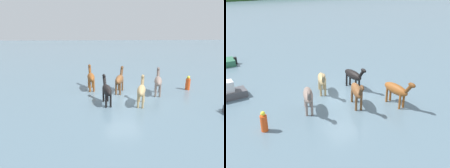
% 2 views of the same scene
% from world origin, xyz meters
% --- Properties ---
extents(ground_plane, '(153.12, 153.12, 0.00)m').
position_xyz_m(ground_plane, '(0.00, 0.00, 0.00)').
color(ground_plane, slate).
extents(horse_dark_mare, '(1.03, 2.40, 1.86)m').
position_xyz_m(horse_dark_mare, '(0.13, -1.38, 1.03)').
color(horse_dark_mare, brown).
rests_on(horse_dark_mare, ground_plane).
extents(horse_rear_stallion, '(1.01, 2.39, 1.85)m').
position_xyz_m(horse_rear_stallion, '(-2.68, -0.73, 1.02)').
color(horse_rear_stallion, gray).
rests_on(horse_rear_stallion, ground_plane).
extents(horse_dun_straggler, '(0.80, 2.42, 1.87)m').
position_xyz_m(horse_dun_straggler, '(2.36, -2.23, 1.03)').
color(horse_dun_straggler, brown).
rests_on(horse_dun_straggler, ground_plane).
extents(horse_gray_outer, '(0.76, 2.30, 1.77)m').
position_xyz_m(horse_gray_outer, '(1.21, 1.04, 0.98)').
color(horse_gray_outer, black).
rests_on(horse_gray_outer, ground_plane).
extents(horse_chestnut_trailing, '(0.98, 2.26, 1.76)m').
position_xyz_m(horse_chestnut_trailing, '(-1.01, 1.28, 0.97)').
color(horse_chestnut_trailing, tan).
rests_on(horse_chestnut_trailing, ground_plane).
extents(buoy_channel_marker, '(0.36, 0.36, 1.14)m').
position_xyz_m(buoy_channel_marker, '(-5.43, -1.69, 0.51)').
color(buoy_channel_marker, '#E54C19').
rests_on(buoy_channel_marker, ground_plane).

